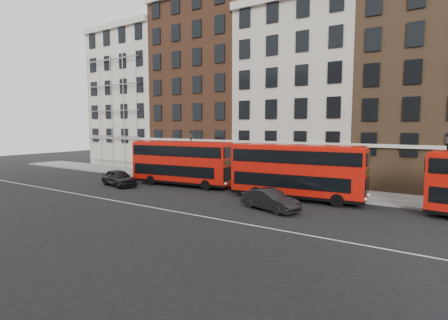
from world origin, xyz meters
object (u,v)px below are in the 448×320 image
Objects in this scene: bus_b at (182,162)px; car_front at (270,200)px; bus_c at (296,170)px; car_rear at (119,178)px.

bus_b reaches higher than car_front.
bus_b is 12.63m from car_front.
bus_c is 2.28× the size of car_rear.
car_rear is at bearing 104.35° from car_front.
bus_c reaches higher than car_front.
car_front is (16.92, -0.78, -0.07)m from car_rear.
bus_c is (11.98, 0.00, 0.02)m from bus_b.
bus_c is at bearing -64.40° from car_rear.
bus_c reaches higher than bus_b.
bus_c is 4.60m from car_front.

